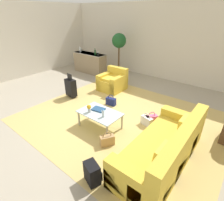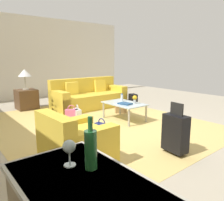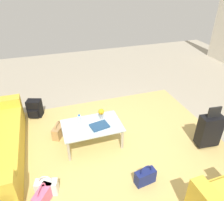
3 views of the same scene
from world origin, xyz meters
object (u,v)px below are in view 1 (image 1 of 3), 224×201
Objects in this scene: wine_glass_leftmost at (81,49)px; handbag_tan at (107,140)px; flower_vase at (89,108)px; wine_bottle_clear at (80,50)px; handbag_white at (147,121)px; handbag_pink at (151,119)px; coffee_table_book at (98,109)px; suitcase_black at (71,88)px; potted_ficus at (119,46)px; wine_bottle_green at (95,53)px; armchair at (113,82)px; handbag_navy at (111,101)px; backpack_black at (93,173)px; water_bottle at (103,113)px; wine_glass_left_of_centre at (98,53)px; bar_console at (90,63)px; couch at (166,151)px; coffee_table at (100,114)px.

wine_glass_leftmost reaches higher than handbag_tan.
wine_bottle_clear is (-3.79, 3.15, 0.49)m from flower_vase.
handbag_white is (4.99, -2.31, -0.91)m from wine_glass_leftmost.
handbag_pink is (5.05, -2.17, -0.91)m from wine_glass_leftmost.
handbag_white is (1.01, 0.75, -0.32)m from coffee_table_book.
wine_glass_leftmost is at bearing 156.72° from handbag_pink.
suitcase_black is 0.45× the size of potted_ficus.
wine_bottle_clear is 1.00× the size of wine_bottle_green.
coffee_table_book is at bearing -36.85° from wine_bottle_clear.
armchair reaches higher than handbag_navy.
flower_vase is 1.54m from handbag_white.
backpack_black is at bearing -42.98° from flower_vase.
coffee_table_book is 0.88× the size of handbag_tan.
water_bottle is 4.57m from potted_ficus.
wine_glass_left_of_centre is at bearing -138.21° from potted_ficus.
flower_vase reaches higher than handbag_white.
bar_console is (-2.20, 0.94, 0.19)m from armchair.
wine_bottle_green reaches higher than backpack_black.
handbag_navy is (2.46, -1.88, -0.92)m from wine_bottle_green.
bar_console reaches higher than armchair.
wine_glass_leftmost is (-5.90, 3.25, 0.73)m from couch.
wine_glass_leftmost is at bearing 130.62° from suitcase_black.
coffee_table is 3.55× the size of wine_bottle_clear.
couch is 1.34× the size of bar_console.
wine_bottle_green is at bearing -12.00° from bar_console.
suitcase_black is 1.52m from handbag_navy.
wine_bottle_clear is at bearing -176.03° from wine_glass_left_of_centre.
wine_bottle_green reaches higher than handbag_navy.
handbag_tan is (0.81, -0.26, -0.43)m from flower_vase.
handbag_tan is (0.59, -0.41, -0.25)m from coffee_table.
backpack_black is (4.50, -4.39, -0.29)m from bar_console.
handbag_white is (3.90, -2.16, -0.92)m from wine_bottle_green.
bar_console is 11.31× the size of wine_glass_leftmost.
handbag_navy is at bearing 102.54° from coffee_table_book.
coffee_table is 1.38m from handbag_pink.
wine_glass_leftmost is at bearing 176.47° from wine_glass_left_of_centre.
handbag_pink is (0.95, 0.97, -0.25)m from coffee_table.
flower_vase reaches higher than handbag_navy.
potted_ficus reaches higher than coffee_table_book.
armchair is 2.53m from coffee_table.
coffee_table_book is at bearing -140.09° from handbag_pink.
coffee_table_book is at bearing -18.25° from suitcase_black.
backpack_black is (0.80, -1.19, -0.34)m from water_bottle.
handbag_white and handbag_navy have the same top height.
flower_vase is at bearing -145.71° from coffee_table.
potted_ficus is at bearing 122.48° from handbag_navy.
wine_bottle_clear is 0.84× the size of handbag_navy.
backpack_black is (1.12, -1.37, -0.26)m from coffee_table_book.
suitcase_black is at bearing -177.36° from handbag_white.
coffee_table_book is (-0.32, 0.18, -0.08)m from water_bottle.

